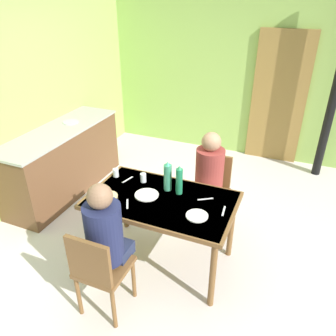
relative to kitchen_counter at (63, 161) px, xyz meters
The scene contains 21 objects.
ground_plane 1.76m from the kitchen_counter, 17.74° to the right, with size 7.03×7.03×0.00m, color silver.
wall_back 2.88m from the kitchen_counter, 53.42° to the left, with size 4.10×0.10×2.77m, color #92B757.
wall_left 1.00m from the kitchen_counter, 154.52° to the left, with size 0.10×4.06×2.77m, color #94B958.
door_wooden 3.30m from the kitchen_counter, 40.33° to the left, with size 0.80×0.05×2.00m, color olive.
kitchen_counter is the anchor object (origin of this frame).
dining_table 1.94m from the kitchen_counter, 22.53° to the right, with size 1.37×0.82×0.76m.
chair_near_diner 2.17m from the kitchen_counter, 43.91° to the right, with size 0.40×0.40×0.87m.
chair_far_diner 2.05m from the kitchen_counter, ahead, with size 0.40×0.40×0.87m.
person_near_diner 2.10m from the kitchen_counter, 41.20° to the right, with size 0.30×0.37×0.77m.
person_far_diner 2.08m from the kitchen_counter, ahead, with size 0.30×0.37×0.77m.
water_bottle_green_near 1.91m from the kitchen_counter, 17.80° to the right, with size 0.08×0.08×0.30m.
water_bottle_green_far 2.03m from the kitchen_counter, 17.26° to the right, with size 0.06×0.06×0.30m.
dinner_plate_near_left 2.36m from the kitchen_counter, 21.87° to the right, with size 0.19×0.19×0.01m, color white.
dinner_plate_near_right 1.82m from the kitchen_counter, 24.58° to the right, with size 0.23×0.23×0.01m, color white.
drinking_glass_by_near_diner 1.62m from the kitchen_counter, 19.61° to the right, with size 0.06×0.06×0.09m, color silver.
drinking_glass_by_far_diner 1.34m from the kitchen_counter, 24.83° to the right, with size 0.06×0.06×0.09m, color silver.
bread_plate_sliced 1.63m from the kitchen_counter, 35.13° to the right, with size 0.19×0.19×0.02m, color #DBB77A.
cutlery_knife_near 2.26m from the kitchen_counter, 15.33° to the right, with size 0.15×0.02×0.00m, color silver.
cutlery_fork_near 1.82m from the kitchen_counter, 31.63° to the right, with size 0.15×0.02×0.00m, color silver.
cutlery_knife_far 2.49m from the kitchen_counter, 16.71° to the right, with size 0.15×0.02×0.00m, color silver.
cutlery_fork_far 1.47m from the kitchen_counter, 22.94° to the right, with size 0.15×0.02×0.00m, color silver.
Camera 1 is at (1.20, -2.55, 2.48)m, focal length 35.20 mm.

